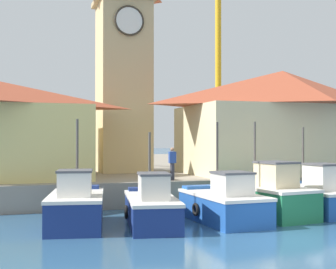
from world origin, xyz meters
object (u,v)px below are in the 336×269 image
fishing_boat_far_left (76,207)px  fishing_boat_center (312,196)px  clock_tower (124,54)px  dock_worker_near_tower (172,163)px  port_crane_near (218,78)px  warehouse_right (283,121)px  fishing_boat_mid_left (264,197)px  fishing_boat_left_outer (151,207)px  fishing_boat_left_inner (224,204)px

fishing_boat_far_left → fishing_boat_center: 10.41m
clock_tower → dock_worker_near_tower: 9.41m
fishing_boat_center → port_crane_near: port_crane_near is taller
fishing_boat_far_left → warehouse_right: warehouse_right is taller
fishing_boat_center → warehouse_right: size_ratio=0.41×
fishing_boat_mid_left → dock_worker_near_tower: (-2.80, 4.12, 1.27)m
fishing_boat_left_outer → port_crane_near: port_crane_near is taller
warehouse_right → fishing_boat_center: bearing=-111.2°
fishing_boat_center → dock_worker_near_tower: fishing_boat_center is taller
fishing_boat_mid_left → clock_tower: 13.88m
fishing_boat_left_outer → port_crane_near: (12.64, 22.87, 8.20)m
fishing_boat_left_inner → fishing_boat_center: size_ratio=0.91×
clock_tower → dock_worker_near_tower: size_ratio=9.57×
fishing_boat_center → port_crane_near: 23.96m
fishing_boat_left_inner → port_crane_near: 26.22m
dock_worker_near_tower → port_crane_near: bearing=60.3°
fishing_boat_mid_left → dock_worker_near_tower: fishing_boat_mid_left is taller
fishing_boat_mid_left → fishing_boat_center: (2.44, 0.10, -0.07)m
fishing_boat_far_left → dock_worker_near_tower: fishing_boat_far_left is taller
fishing_boat_far_left → fishing_boat_mid_left: size_ratio=0.85×
fishing_boat_center → port_crane_near: bearing=77.2°
fishing_boat_far_left → fishing_boat_left_inner: size_ratio=1.00×
fishing_boat_center → warehouse_right: (2.68, 6.91, 3.64)m
fishing_boat_center → clock_tower: bearing=120.4°
fishing_boat_left_outer → fishing_boat_left_inner: 2.94m
fishing_boat_left_outer → port_crane_near: bearing=61.1°
fishing_boat_left_outer → fishing_boat_center: 7.71m
fishing_boat_left_outer → clock_tower: clock_tower is taller
fishing_boat_left_outer → fishing_boat_far_left: bearing=169.7°
fishing_boat_far_left → warehouse_right: 15.42m
fishing_boat_far_left → fishing_boat_left_outer: size_ratio=0.90×
fishing_boat_left_outer → fishing_boat_center: (7.65, 0.91, 0.03)m
fishing_boat_mid_left → fishing_boat_left_inner: bearing=-158.8°
fishing_boat_left_outer → dock_worker_near_tower: 5.66m
fishing_boat_mid_left → clock_tower: bearing=109.6°
fishing_boat_far_left → clock_tower: clock_tower is taller
clock_tower → dock_worker_near_tower: clock_tower is taller
fishing_boat_mid_left → fishing_boat_far_left: bearing=-177.8°
fishing_boat_far_left → clock_tower: (4.11, 11.13, 7.84)m
fishing_boat_far_left → clock_tower: size_ratio=0.29×
fishing_boat_mid_left → warehouse_right: warehouse_right is taller
dock_worker_near_tower → warehouse_right: bearing=20.0°
clock_tower → port_crane_near: 15.93m
clock_tower → fishing_boat_mid_left: bearing=-70.4°
clock_tower → port_crane_near: size_ratio=0.80×
fishing_boat_mid_left → fishing_boat_left_outer: bearing=-171.2°
fishing_boat_left_outer → fishing_boat_mid_left: 5.28m
fishing_boat_left_outer → fishing_boat_left_inner: (2.94, -0.07, 0.01)m
fishing_boat_far_left → dock_worker_near_tower: 6.93m
port_crane_near → fishing_boat_left_inner: bearing=-112.9°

